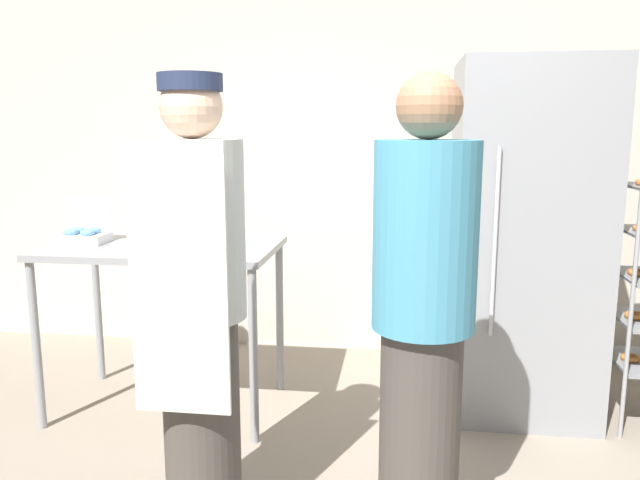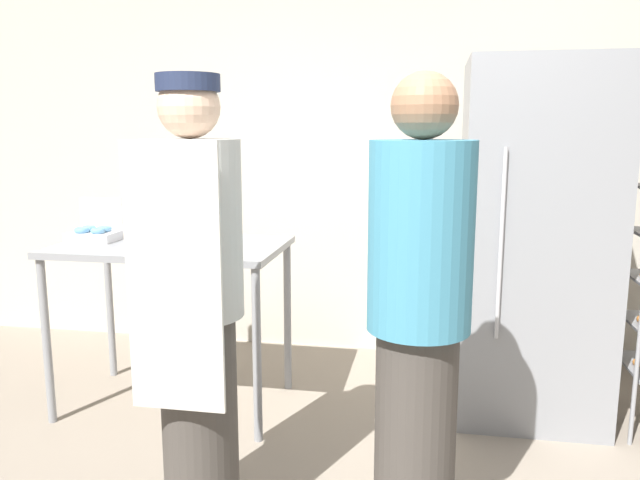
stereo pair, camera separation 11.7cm
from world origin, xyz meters
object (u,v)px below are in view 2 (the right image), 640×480
donut_box (94,232)px  refrigerator (534,242)px  blender_pitcher (151,215)px  person_baker (195,299)px  person_customer (418,317)px

donut_box → refrigerator: bearing=6.3°
donut_box → blender_pitcher: size_ratio=0.95×
refrigerator → person_baker: refrigerator is taller
refrigerator → person_customer: size_ratio=1.09×
donut_box → blender_pitcher: (0.23, 0.23, 0.07)m
refrigerator → person_baker: 1.89m
refrigerator → donut_box: size_ratio=7.31×
blender_pitcher → person_customer: 2.01m
person_baker → blender_pitcher: bearing=121.6°
donut_box → person_baker: size_ratio=0.15×
donut_box → blender_pitcher: bearing=44.8°
refrigerator → person_customer: (-0.58, -1.25, -0.06)m
refrigerator → donut_box: 2.42m
person_baker → refrigerator: bearing=41.1°
blender_pitcher → person_baker: size_ratio=0.16×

